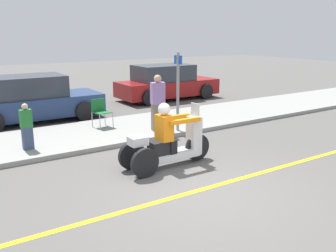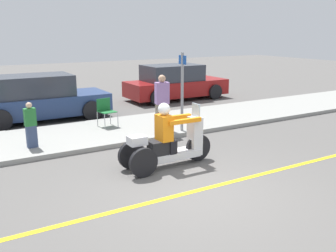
% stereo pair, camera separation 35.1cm
% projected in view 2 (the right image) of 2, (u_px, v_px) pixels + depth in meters
% --- Properties ---
extents(ground_plane, '(60.00, 60.00, 0.00)m').
position_uv_depth(ground_plane, '(195.00, 191.00, 6.93)').
color(ground_plane, '#565451').
extents(lane_stripe, '(24.00, 0.12, 0.01)m').
position_uv_depth(lane_stripe, '(205.00, 188.00, 7.05)').
color(lane_stripe, gold).
rests_on(lane_stripe, ground).
extents(sidewalk_strip, '(28.00, 2.80, 0.12)m').
position_uv_depth(sidewalk_strip, '(105.00, 132.00, 10.76)').
color(sidewalk_strip, gray).
rests_on(sidewalk_strip, ground).
extents(motorcycle_trike, '(2.15, 0.65, 1.43)m').
position_uv_depth(motorcycle_trike, '(168.00, 144.00, 8.07)').
color(motorcycle_trike, black).
rests_on(motorcycle_trike, ground).
extents(spectator_with_child, '(0.42, 0.30, 1.59)m').
position_uv_depth(spectator_with_child, '(162.00, 104.00, 10.56)').
color(spectator_with_child, '#726656').
rests_on(spectator_with_child, sidewalk_strip).
extents(spectator_far_back, '(0.27, 0.18, 1.12)m').
position_uv_depth(spectator_far_back, '(31.00, 126.00, 9.04)').
color(spectator_far_back, '#38476B').
rests_on(spectator_far_back, sidewalk_strip).
extents(folding_chair_set_back, '(0.52, 0.52, 0.82)m').
position_uv_depth(folding_chair_set_back, '(106.00, 109.00, 11.11)').
color(folding_chair_set_back, '#A5A8AD').
rests_on(folding_chair_set_back, sidewalk_strip).
extents(parked_car_lot_far, '(4.31, 1.94, 1.50)m').
position_uv_depth(parked_car_lot_far, '(40.00, 99.00, 12.36)').
color(parked_car_lot_far, navy).
rests_on(parked_car_lot_far, ground).
extents(parked_car_lot_center, '(4.41, 1.92, 1.49)m').
position_uv_depth(parked_car_lot_center, '(175.00, 83.00, 16.15)').
color(parked_car_lot_center, maroon).
rests_on(parked_car_lot_center, ground).
extents(street_sign, '(0.08, 0.36, 2.20)m').
position_uv_depth(street_sign, '(182.00, 89.00, 10.43)').
color(street_sign, gray).
rests_on(street_sign, sidewalk_strip).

